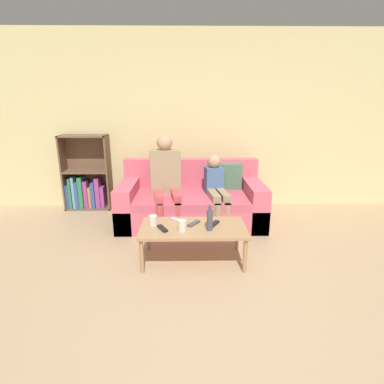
# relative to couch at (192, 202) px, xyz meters

# --- Properties ---
(ground_plane) EXTENTS (22.00, 22.00, 0.00)m
(ground_plane) POSITION_rel_couch_xyz_m (0.14, -2.01, -0.27)
(ground_plane) COLOR tan
(wall_back) EXTENTS (12.00, 0.06, 2.60)m
(wall_back) POSITION_rel_couch_xyz_m (0.14, 0.73, 1.03)
(wall_back) COLOR beige
(wall_back) RESTS_ON ground_plane
(couch) EXTENTS (1.91, 0.96, 0.81)m
(couch) POSITION_rel_couch_xyz_m (0.00, 0.00, 0.00)
(couch) COLOR #DB5B70
(couch) RESTS_ON ground_plane
(bookshelf) EXTENTS (0.69, 0.28, 1.13)m
(bookshelf) POSITION_rel_couch_xyz_m (-1.61, 0.57, 0.14)
(bookshelf) COLOR brown
(bookshelf) RESTS_ON ground_plane
(coffee_table) EXTENTS (1.07, 0.56, 0.38)m
(coffee_table) POSITION_rel_couch_xyz_m (-0.00, -1.10, 0.07)
(coffee_table) COLOR #A87F56
(coffee_table) RESTS_ON ground_plane
(person_adult) EXTENTS (0.44, 0.69, 1.19)m
(person_adult) POSITION_rel_couch_xyz_m (-0.34, -0.08, 0.40)
(person_adult) COLOR #C6474C
(person_adult) RESTS_ON ground_plane
(person_child) EXTENTS (0.31, 0.68, 0.93)m
(person_child) POSITION_rel_couch_xyz_m (0.32, -0.14, 0.26)
(person_child) COLOR #9E8966
(person_child) RESTS_ON ground_plane
(cup_near) EXTENTS (0.08, 0.08, 0.11)m
(cup_near) POSITION_rel_couch_xyz_m (-0.11, -1.20, 0.16)
(cup_near) COLOR silver
(cup_near) RESTS_ON coffee_table
(cup_far) EXTENTS (0.08, 0.08, 0.10)m
(cup_far) POSITION_rel_couch_xyz_m (-0.41, -1.04, 0.16)
(cup_far) COLOR silver
(cup_far) RESTS_ON coffee_table
(tv_remote_0) EXTENTS (0.13, 0.17, 0.02)m
(tv_remote_0) POSITION_rel_couch_xyz_m (0.21, -1.06, 0.12)
(tv_remote_0) COLOR black
(tv_remote_0) RESTS_ON coffee_table
(tv_remote_1) EXTENTS (0.12, 0.17, 0.02)m
(tv_remote_1) POSITION_rel_couch_xyz_m (-0.31, -1.17, 0.12)
(tv_remote_1) COLOR black
(tv_remote_1) RESTS_ON coffee_table
(tv_remote_2) EXTENTS (0.14, 0.17, 0.02)m
(tv_remote_2) POSITION_rel_couch_xyz_m (0.01, -1.04, 0.12)
(tv_remote_2) COLOR #47474C
(tv_remote_2) RESTS_ON coffee_table
(tv_remote_3) EXTENTS (0.15, 0.16, 0.02)m
(tv_remote_3) POSITION_rel_couch_xyz_m (-0.17, -0.95, 0.12)
(tv_remote_3) COLOR #B7B7BC
(tv_remote_3) RESTS_ON coffee_table
(bottle) EXTENTS (0.06, 0.06, 0.26)m
(bottle) POSITION_rel_couch_xyz_m (0.16, -1.19, 0.22)
(bottle) COLOR #424756
(bottle) RESTS_ON coffee_table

